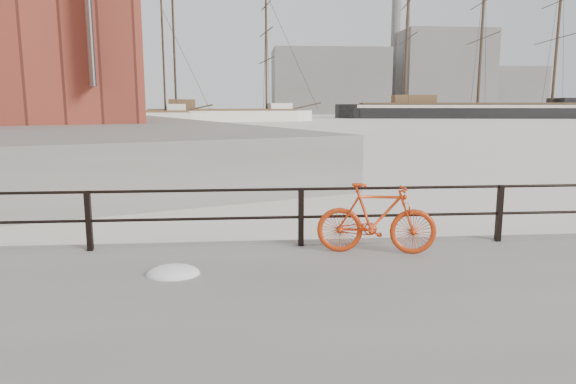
# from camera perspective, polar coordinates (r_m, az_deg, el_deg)

# --- Properties ---
(ground) EXTENTS (400.00, 400.00, 0.00)m
(ground) POSITION_cam_1_polar(r_m,az_deg,el_deg) (10.05, 21.72, -6.78)
(ground) COLOR white
(ground) RESTS_ON ground
(far_quay) EXTENTS (78.44, 148.07, 1.80)m
(far_quay) POSITION_cam_1_polar(r_m,az_deg,el_deg) (88.11, -28.94, 7.34)
(far_quay) COLOR gray
(far_quay) RESTS_ON ground
(guardrail) EXTENTS (28.00, 0.10, 1.00)m
(guardrail) POSITION_cam_1_polar(r_m,az_deg,el_deg) (9.73, 22.42, -2.21)
(guardrail) COLOR black
(guardrail) RESTS_ON promenade
(bicycle) EXTENTS (1.92, 0.63, 1.15)m
(bicycle) POSITION_cam_1_polar(r_m,az_deg,el_deg) (8.37, 9.80, -2.92)
(bicycle) COLOR red
(bicycle) RESTS_ON promenade
(barque_black) EXTENTS (65.08, 29.13, 35.35)m
(barque_black) POSITION_cam_1_polar(r_m,az_deg,el_deg) (109.26, 20.23, 7.71)
(barque_black) COLOR black
(barque_black) RESTS_ON ground
(schooner_mid) EXTENTS (33.37, 17.56, 22.66)m
(schooner_mid) POSITION_cam_1_polar(r_m,az_deg,el_deg) (84.27, -7.28, 7.80)
(schooner_mid) COLOR white
(schooner_mid) RESTS_ON ground
(schooner_left) EXTENTS (25.18, 14.49, 18.10)m
(schooner_left) POSITION_cam_1_polar(r_m,az_deg,el_deg) (77.52, -17.43, 7.27)
(schooner_left) COLOR beige
(schooner_left) RESTS_ON ground
(industrial_west) EXTENTS (32.00, 18.00, 18.00)m
(industrial_west) POSITION_cam_1_polar(r_m,az_deg,el_deg) (150.72, 4.56, 12.09)
(industrial_west) COLOR gray
(industrial_west) RESTS_ON ground
(industrial_mid) EXTENTS (26.00, 20.00, 24.00)m
(industrial_mid) POSITION_cam_1_polar(r_m,az_deg,el_deg) (164.95, 16.66, 12.56)
(industrial_mid) COLOR gray
(industrial_mid) RESTS_ON ground
(industrial_east) EXTENTS (20.00, 16.00, 14.00)m
(industrial_east) POSITION_cam_1_polar(r_m,az_deg,el_deg) (178.79, 22.97, 10.35)
(industrial_east) COLOR gray
(industrial_east) RESTS_ON ground
(smokestack) EXTENTS (2.80, 2.80, 44.00)m
(smokestack) POSITION_cam_1_polar(r_m,az_deg,el_deg) (166.37, 11.84, 16.19)
(smokestack) COLOR gray
(smokestack) RESTS_ON ground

